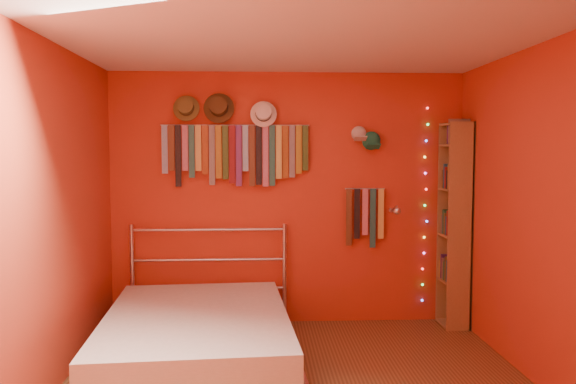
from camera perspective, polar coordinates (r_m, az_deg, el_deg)
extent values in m
cube|color=#AA391B|center=(5.60, 0.00, -0.68)|extent=(3.50, 0.02, 2.50)
cube|color=#AA391B|center=(4.35, 24.97, -2.43)|extent=(0.02, 3.50, 2.50)
cube|color=#AA391B|center=(4.12, -23.81, -2.73)|extent=(0.02, 3.50, 2.50)
cube|color=white|center=(3.91, 1.31, 15.68)|extent=(3.50, 3.50, 0.02)
cylinder|color=#B9B9BE|center=(5.53, -5.38, 6.77)|extent=(1.45, 0.01, 0.01)
cube|color=#6D90C2|center=(5.59, -12.42, 4.25)|extent=(0.06, 0.01, 0.47)
cube|color=#51301B|center=(5.57, -11.77, 4.41)|extent=(0.06, 0.01, 0.44)
cube|color=black|center=(5.56, -11.10, 3.61)|extent=(0.06, 0.01, 0.60)
cube|color=#A6537B|center=(5.56, -10.43, 4.42)|extent=(0.06, 0.01, 0.44)
cube|color=#195951|center=(5.54, -9.76, 4.08)|extent=(0.06, 0.01, 0.51)
cube|color=tan|center=(5.53, -9.10, 4.43)|extent=(0.06, 0.01, 0.44)
cube|color=maroon|center=(5.54, -8.41, 4.26)|extent=(0.06, 0.01, 0.48)
cube|color=navy|center=(5.52, -7.74, 3.73)|extent=(0.06, 0.01, 0.58)
cube|color=olive|center=(5.51, -7.07, 4.07)|extent=(0.06, 0.01, 0.52)
cube|color=#25451B|center=(5.52, -6.38, 4.03)|extent=(0.06, 0.01, 0.53)
cube|color=#610E13|center=(5.51, -5.71, 3.83)|extent=(0.06, 0.01, 0.57)
cube|color=#491863|center=(5.50, -5.03, 3.69)|extent=(0.06, 0.01, 0.59)
cube|color=#74A8CE|center=(5.51, -4.35, 4.45)|extent=(0.06, 0.01, 0.45)
cube|color=#482518|center=(5.50, -3.67, 3.69)|extent=(0.06, 0.01, 0.60)
cube|color=black|center=(5.50, -2.99, 3.76)|extent=(0.06, 0.01, 0.58)
cube|color=#A75383|center=(5.51, -2.30, 3.68)|extent=(0.06, 0.01, 0.60)
cube|color=#165046|center=(5.51, -1.62, 3.71)|extent=(0.06, 0.01, 0.59)
cube|color=#C7C14F|center=(5.50, -0.94, 4.08)|extent=(0.06, 0.01, 0.52)
cube|color=brown|center=(5.52, -0.27, 4.10)|extent=(0.06, 0.01, 0.52)
cube|color=navy|center=(5.51, 0.41, 4.14)|extent=(0.06, 0.01, 0.51)
cube|color=olive|center=(5.51, 1.10, 4.33)|extent=(0.06, 0.01, 0.47)
cube|color=#25451B|center=(5.53, 1.77, 4.49)|extent=(0.06, 0.01, 0.44)
cylinder|color=#B9B9BE|center=(5.63, 7.83, 0.34)|extent=(0.40, 0.01, 0.01)
cube|color=#4B2C19|center=(5.62, 6.21, -2.57)|extent=(0.06, 0.01, 0.57)
cube|color=black|center=(5.62, 7.03, -2.22)|extent=(0.06, 0.01, 0.50)
cube|color=#C36183|center=(5.63, 7.84, -2.02)|extent=(0.06, 0.01, 0.46)
cube|color=#185154|center=(5.66, 8.61, -2.66)|extent=(0.06, 0.01, 0.59)
cube|color=#CCB151|center=(5.67, 9.42, -2.20)|extent=(0.06, 0.01, 0.50)
cylinder|color=brown|center=(5.57, -10.29, 8.36)|extent=(0.25, 0.06, 0.25)
cylinder|color=brown|center=(5.53, -10.35, 8.50)|extent=(0.15, 0.13, 0.17)
cylinder|color=#332314|center=(5.55, -10.32, 8.43)|extent=(0.15, 0.05, 0.16)
cylinder|color=#4A351A|center=(5.54, -7.04, 8.45)|extent=(0.30, 0.07, 0.29)
cylinder|color=#4A351A|center=(5.49, -7.08, 8.62)|extent=(0.17, 0.15, 0.19)
cylinder|color=black|center=(5.52, -7.06, 8.53)|extent=(0.18, 0.06, 0.18)
cylinder|color=white|center=(5.52, -2.51, 7.91)|extent=(0.26, 0.06, 0.26)
cylinder|color=white|center=(5.48, -2.50, 8.05)|extent=(0.15, 0.13, 0.17)
cylinder|color=black|center=(5.50, -2.50, 7.98)|extent=(0.16, 0.05, 0.16)
ellipsoid|color=silver|center=(5.61, 7.20, 5.91)|extent=(0.16, 0.12, 0.16)
cube|color=silver|center=(5.51, 7.38, 5.42)|extent=(0.12, 0.09, 0.05)
ellipsoid|color=#1A7656|center=(5.63, 8.45, 5.17)|extent=(0.18, 0.14, 0.18)
cube|color=#1A7656|center=(5.52, 8.67, 4.61)|extent=(0.13, 0.10, 0.05)
sphere|color=#FF3333|center=(5.79, 13.98, 8.27)|extent=(0.02, 0.02, 0.02)
sphere|color=#33FF4C|center=(5.78, 14.02, 6.67)|extent=(0.02, 0.02, 0.02)
sphere|color=#4C66FF|center=(5.77, 13.87, 5.07)|extent=(0.02, 0.02, 0.02)
sphere|color=yellow|center=(5.77, 13.72, 3.47)|extent=(0.02, 0.02, 0.02)
sphere|color=#FF4CCC|center=(5.77, 13.77, 1.87)|extent=(0.02, 0.02, 0.02)
sphere|color=#FF3333|center=(5.79, 13.86, 0.27)|extent=(0.02, 0.02, 0.02)
sphere|color=#33FF4C|center=(5.80, 13.73, -1.33)|extent=(0.02, 0.02, 0.02)
sphere|color=#4C66FF|center=(5.82, 13.91, -2.91)|extent=(0.02, 0.02, 0.02)
sphere|color=yellow|center=(5.83, 13.67, -4.49)|extent=(0.02, 0.02, 0.02)
sphere|color=#FF4CCC|center=(5.86, 13.65, -6.06)|extent=(0.02, 0.02, 0.02)
sphere|color=#FF3333|center=(5.89, 13.51, -7.61)|extent=(0.02, 0.02, 0.02)
sphere|color=#33FF4C|center=(5.92, 13.51, -9.14)|extent=(0.02, 0.02, 0.02)
sphere|color=#4C66FF|center=(5.96, 13.47, -10.65)|extent=(0.02, 0.02, 0.02)
cylinder|color=#B9B9BE|center=(5.73, 10.40, -1.85)|extent=(0.04, 0.03, 0.04)
cylinder|color=#B9B9BE|center=(5.61, 10.70, -1.66)|extent=(0.01, 0.27, 0.08)
sphere|color=white|center=(5.48, 11.03, -1.91)|extent=(0.07, 0.07, 0.07)
cube|color=olive|center=(5.57, 17.11, -3.47)|extent=(0.24, 0.02, 2.00)
cube|color=olive|center=(5.87, 16.05, -3.07)|extent=(0.24, 0.02, 2.00)
cube|color=olive|center=(5.76, 17.65, -3.24)|extent=(0.02, 0.34, 2.00)
cube|color=olive|center=(5.92, 16.37, -12.71)|extent=(0.24, 0.32, 0.02)
cube|color=olive|center=(5.81, 16.46, -8.65)|extent=(0.24, 0.32, 0.02)
cube|color=olive|center=(5.73, 16.55, -4.26)|extent=(0.24, 0.32, 0.02)
cube|color=olive|center=(5.69, 16.64, 0.23)|extent=(0.24, 0.32, 0.02)
cube|color=olive|center=(5.68, 16.73, 4.57)|extent=(0.24, 0.32, 0.02)
cube|color=olive|center=(5.68, 16.77, 6.58)|extent=(0.24, 0.32, 0.02)
cylinder|color=#B9B9BE|center=(5.74, -15.54, -8.24)|extent=(0.04, 0.04, 1.01)
cylinder|color=#B9B9BE|center=(5.61, -0.36, -8.38)|extent=(0.04, 0.04, 1.01)
cylinder|color=#B9B9BE|center=(5.65, -8.03, -9.69)|extent=(1.49, 0.03, 0.03)
cylinder|color=#B9B9BE|center=(5.59, -8.06, -6.84)|extent=(1.49, 0.03, 0.03)
cylinder|color=#B9B9BE|center=(5.55, -8.09, -3.81)|extent=(1.49, 0.03, 0.03)
cube|color=silver|center=(4.68, -9.22, -14.44)|extent=(1.56, 2.11, 0.40)
cylinder|color=#B9B9BE|center=(4.82, -18.32, -14.27)|extent=(0.16, 2.02, 0.03)
cylinder|color=#B9B9BE|center=(4.66, 0.22, -14.71)|extent=(0.16, 2.02, 0.03)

